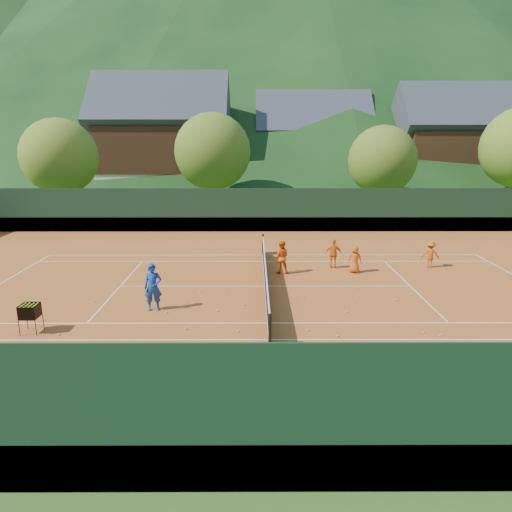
{
  "coord_description": "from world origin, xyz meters",
  "views": [
    {
      "loc": [
        -0.47,
        -19.1,
        6.41
      ],
      "look_at": [
        -0.41,
        0.0,
        1.4
      ],
      "focal_mm": 32.0,
      "sensor_mm": 36.0,
      "label": 1
    }
  ],
  "objects_px": {
    "student_d": "(430,254)",
    "chalet_left": "(164,144)",
    "student_a": "(281,257)",
    "student_c": "(355,259)",
    "chalet_right": "(449,148)",
    "chalet_mid": "(311,150)",
    "ball_hopper": "(30,312)",
    "student_b": "(334,254)",
    "tennis_net": "(265,275)",
    "coach": "(153,287)"
  },
  "relations": [
    {
      "from": "student_c",
      "to": "ball_hopper",
      "type": "bearing_deg",
      "value": 47.33
    },
    {
      "from": "chalet_mid",
      "to": "coach",
      "type": "bearing_deg",
      "value": -105.61
    },
    {
      "from": "student_a",
      "to": "student_c",
      "type": "height_order",
      "value": "student_a"
    },
    {
      "from": "student_a",
      "to": "chalet_left",
      "type": "relative_size",
      "value": 0.12
    },
    {
      "from": "chalet_left",
      "to": "chalet_right",
      "type": "height_order",
      "value": "chalet_left"
    },
    {
      "from": "ball_hopper",
      "to": "chalet_mid",
      "type": "xyz_separation_m",
      "value": [
        13.96,
        38.88,
        4.22
      ]
    },
    {
      "from": "student_d",
      "to": "chalet_mid",
      "type": "distance_m",
      "value": 31.4
    },
    {
      "from": "student_a",
      "to": "student_c",
      "type": "distance_m",
      "value": 3.57
    },
    {
      "from": "coach",
      "to": "ball_hopper",
      "type": "distance_m",
      "value": 4.21
    },
    {
      "from": "student_d",
      "to": "tennis_net",
      "type": "bearing_deg",
      "value": 30.23
    },
    {
      "from": "student_d",
      "to": "student_a",
      "type": "bearing_deg",
      "value": 18.0
    },
    {
      "from": "tennis_net",
      "to": "ball_hopper",
      "type": "distance_m",
      "value": 9.35
    },
    {
      "from": "tennis_net",
      "to": "student_b",
      "type": "bearing_deg",
      "value": 39.71
    },
    {
      "from": "student_a",
      "to": "student_b",
      "type": "height_order",
      "value": "student_a"
    },
    {
      "from": "student_d",
      "to": "chalet_right",
      "type": "xyz_separation_m",
      "value": [
        11.65,
        27.01,
        4.56
      ]
    },
    {
      "from": "student_a",
      "to": "chalet_mid",
      "type": "xyz_separation_m",
      "value": [
        5.2,
        32.0,
        4.17
      ]
    },
    {
      "from": "tennis_net",
      "to": "ball_hopper",
      "type": "height_order",
      "value": "tennis_net"
    },
    {
      "from": "tennis_net",
      "to": "chalet_left",
      "type": "height_order",
      "value": "chalet_left"
    },
    {
      "from": "tennis_net",
      "to": "chalet_right",
      "type": "relative_size",
      "value": 1.01
    },
    {
      "from": "student_b",
      "to": "tennis_net",
      "type": "relative_size",
      "value": 0.12
    },
    {
      "from": "student_c",
      "to": "ball_hopper",
      "type": "height_order",
      "value": "student_c"
    },
    {
      "from": "tennis_net",
      "to": "chalet_left",
      "type": "bearing_deg",
      "value": 108.43
    },
    {
      "from": "tennis_net",
      "to": "chalet_mid",
      "type": "xyz_separation_m",
      "value": [
        6.0,
        34.0,
        4.47
      ]
    },
    {
      "from": "student_a",
      "to": "tennis_net",
      "type": "xyz_separation_m",
      "value": [
        -0.8,
        -2.0,
        -0.3
      ]
    },
    {
      "from": "student_c",
      "to": "student_d",
      "type": "bearing_deg",
      "value": -149.24
    },
    {
      "from": "student_b",
      "to": "ball_hopper",
      "type": "xyz_separation_m",
      "value": [
        -11.43,
        -7.76,
        0.01
      ]
    },
    {
      "from": "coach",
      "to": "student_c",
      "type": "xyz_separation_m",
      "value": [
        8.66,
        4.91,
        -0.25
      ]
    },
    {
      "from": "student_b",
      "to": "chalet_left",
      "type": "bearing_deg",
      "value": -52.4
    },
    {
      "from": "tennis_net",
      "to": "chalet_left",
      "type": "distance_m",
      "value": 32.04
    },
    {
      "from": "coach",
      "to": "chalet_left",
      "type": "xyz_separation_m",
      "value": [
        -5.71,
        32.83,
        4.71
      ]
    },
    {
      "from": "student_a",
      "to": "student_b",
      "type": "relative_size",
      "value": 1.09
    },
    {
      "from": "student_a",
      "to": "tennis_net",
      "type": "relative_size",
      "value": 0.13
    },
    {
      "from": "chalet_left",
      "to": "chalet_mid",
      "type": "xyz_separation_m",
      "value": [
        16.0,
        4.0,
        -0.66
      ]
    },
    {
      "from": "student_b",
      "to": "tennis_net",
      "type": "distance_m",
      "value": 4.51
    },
    {
      "from": "coach",
      "to": "student_c",
      "type": "height_order",
      "value": "coach"
    },
    {
      "from": "student_d",
      "to": "ball_hopper",
      "type": "xyz_separation_m",
      "value": [
        -16.31,
        -7.87,
        0.07
      ]
    },
    {
      "from": "chalet_left",
      "to": "chalet_mid",
      "type": "relative_size",
      "value": 1.09
    },
    {
      "from": "student_c",
      "to": "student_d",
      "type": "xyz_separation_m",
      "value": [
        3.98,
        0.91,
        0.01
      ]
    },
    {
      "from": "chalet_right",
      "to": "student_a",
      "type": "bearing_deg",
      "value": -124.44
    },
    {
      "from": "student_d",
      "to": "chalet_left",
      "type": "bearing_deg",
      "value": -45.27
    },
    {
      "from": "student_c",
      "to": "student_b",
      "type": "bearing_deg",
      "value": -23.87
    },
    {
      "from": "coach",
      "to": "student_c",
      "type": "distance_m",
      "value": 9.96
    },
    {
      "from": "student_d",
      "to": "ball_hopper",
      "type": "height_order",
      "value": "student_d"
    },
    {
      "from": "chalet_left",
      "to": "chalet_mid",
      "type": "bearing_deg",
      "value": 14.04
    },
    {
      "from": "chalet_mid",
      "to": "student_a",
      "type": "bearing_deg",
      "value": -99.23
    },
    {
      "from": "chalet_left",
      "to": "chalet_right",
      "type": "relative_size",
      "value": 1.16
    },
    {
      "from": "ball_hopper",
      "to": "student_b",
      "type": "bearing_deg",
      "value": 34.19
    },
    {
      "from": "student_a",
      "to": "chalet_right",
      "type": "xyz_separation_m",
      "value": [
        19.2,
        28.0,
        4.44
      ]
    },
    {
      "from": "student_b",
      "to": "tennis_net",
      "type": "height_order",
      "value": "student_b"
    },
    {
      "from": "student_b",
      "to": "chalet_mid",
      "type": "height_order",
      "value": "chalet_mid"
    }
  ]
}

